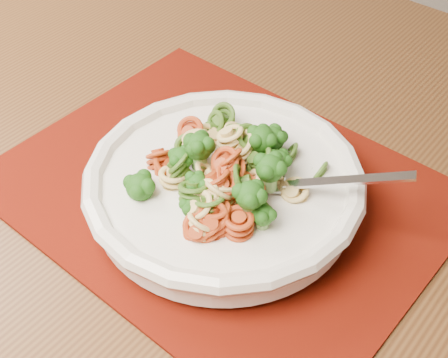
% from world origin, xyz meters
% --- Properties ---
extents(dining_table, '(1.57, 1.27, 0.73)m').
position_xyz_m(dining_table, '(0.50, 0.31, 0.63)').
color(dining_table, '#583618').
rests_on(dining_table, ground).
extents(placemat, '(0.54, 0.48, 0.00)m').
position_xyz_m(placemat, '(0.53, 0.22, 0.73)').
color(placemat, '#521003').
rests_on(placemat, dining_table).
extents(pasta_bowl, '(0.28, 0.28, 0.05)m').
position_xyz_m(pasta_bowl, '(0.55, 0.20, 0.76)').
color(pasta_bowl, white).
rests_on(pasta_bowl, placemat).
extents(pasta_broccoli_heap, '(0.23, 0.23, 0.06)m').
position_xyz_m(pasta_broccoli_heap, '(0.55, 0.20, 0.78)').
color(pasta_broccoli_heap, '#E4C070').
rests_on(pasta_broccoli_heap, pasta_bowl).
extents(fork, '(0.18, 0.04, 0.08)m').
position_xyz_m(fork, '(0.59, 0.20, 0.78)').
color(fork, silver).
rests_on(fork, pasta_bowl).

